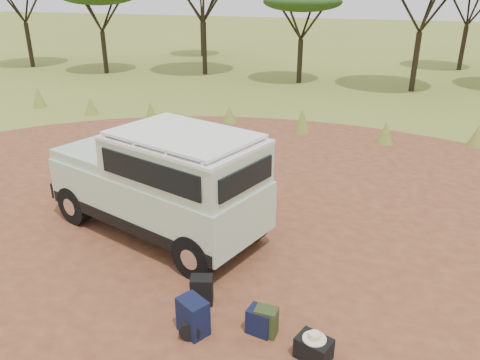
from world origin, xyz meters
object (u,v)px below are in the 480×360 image
(hard_case, at_px, (314,348))
(duffel_navy, at_px, (260,321))
(safari_vehicle, at_px, (162,184))
(backpack_black, at_px, (202,290))
(backpack_olive, at_px, (266,322))
(backpack_navy, at_px, (193,316))
(walking_staff, at_px, (138,179))

(hard_case, bearing_deg, duffel_navy, -178.34)
(duffel_navy, bearing_deg, safari_vehicle, 149.75)
(backpack_black, xyz_separation_m, hard_case, (2.08, -0.70, -0.08))
(safari_vehicle, height_order, backpack_black, safari_vehicle)
(safari_vehicle, height_order, backpack_olive, safari_vehicle)
(backpack_olive, bearing_deg, backpack_navy, -160.95)
(backpack_olive, distance_m, hard_case, 0.86)
(backpack_black, height_order, duffel_navy, backpack_black)
(walking_staff, height_order, duffel_navy, walking_staff)
(backpack_black, relative_size, backpack_navy, 0.84)
(walking_staff, xyz_separation_m, backpack_navy, (3.01, -3.69, -0.50))
(walking_staff, relative_size, backpack_black, 3.25)
(safari_vehicle, bearing_deg, walking_staff, 160.04)
(backpack_olive, height_order, hard_case, backpack_olive)
(backpack_black, relative_size, duffel_navy, 1.18)
(backpack_black, xyz_separation_m, backpack_olive, (1.27, -0.42, -0.02))
(backpack_olive, bearing_deg, hard_case, -16.38)
(safari_vehicle, relative_size, hard_case, 10.67)
(walking_staff, distance_m, backpack_navy, 4.79)
(backpack_olive, bearing_deg, walking_staff, 143.74)
(hard_case, bearing_deg, backpack_black, -179.02)
(backpack_olive, xyz_separation_m, duffel_navy, (-0.10, 0.01, -0.02))
(duffel_navy, bearing_deg, walking_staff, 150.21)
(walking_staff, height_order, backpack_navy, walking_staff)
(backpack_navy, xyz_separation_m, duffel_navy, (1.01, 0.33, -0.09))
(safari_vehicle, distance_m, backpack_olive, 4.01)
(backpack_black, xyz_separation_m, backpack_navy, (0.16, -0.74, 0.05))
(safari_vehicle, distance_m, walking_staff, 1.48)
(backpack_navy, relative_size, backpack_olive, 1.28)
(walking_staff, relative_size, hard_case, 3.37)
(safari_vehicle, xyz_separation_m, hard_case, (3.81, -2.76, -1.01))
(walking_staff, bearing_deg, backpack_black, -86.69)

